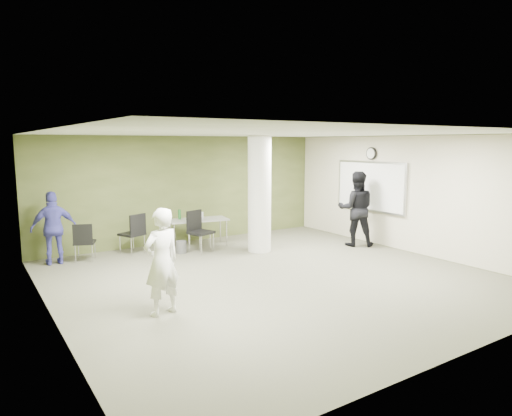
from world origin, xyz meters
TOP-DOWN VIEW (x-y plane):
  - floor at (0.00, 0.00)m, footprint 8.00×8.00m
  - ceiling at (0.00, 0.00)m, footprint 8.00×8.00m
  - wall_back at (0.00, 4.00)m, footprint 8.00×2.80m
  - wall_left at (-4.00, 0.00)m, footprint 0.02×8.00m
  - wall_right_cream at (4.00, 0.00)m, footprint 0.02×8.00m
  - column at (1.00, 2.00)m, footprint 0.56×0.56m
  - whiteboard at (3.92, 1.20)m, footprint 0.05×2.30m
  - wall_clock at (3.92, 1.20)m, footprint 0.06×0.32m
  - folding_table at (-0.05, 3.27)m, footprint 1.58×0.91m
  - wastebasket at (-0.70, 2.84)m, footprint 0.25×0.25m
  - chair_back_left at (-2.82, 3.26)m, footprint 0.56×0.56m
  - chair_back_right at (-1.66, 3.34)m, footprint 0.63×0.63m
  - chair_table_left at (-0.21, 2.94)m, footprint 0.55×0.55m
  - chair_table_right at (-0.29, 2.73)m, footprint 0.64×0.64m
  - woman_white at (-2.54, -0.67)m, footprint 0.68×0.52m
  - man_black at (3.40, 1.16)m, footprint 1.18×1.14m
  - man_blue at (-3.40, 3.40)m, footprint 0.94×0.41m

SIDE VIEW (x-z plane):
  - floor at x=0.00m, z-range 0.00..0.00m
  - wastebasket at x=-0.70m, z-range 0.00..0.29m
  - chair_table_left at x=-0.21m, z-range 0.07..0.93m
  - chair_back_left at x=-2.82m, z-range 0.07..0.93m
  - chair_back_right at x=-1.66m, z-range 0.08..1.05m
  - chair_table_right at x=-0.29m, z-range 0.09..1.09m
  - folding_table at x=-0.05m, z-range 0.18..1.14m
  - man_blue at x=-3.40m, z-range 0.00..1.59m
  - woman_white at x=-2.54m, z-range 0.00..1.66m
  - man_black at x=3.40m, z-range 0.00..1.91m
  - wall_back at x=0.00m, z-range 1.39..1.41m
  - wall_left at x=-4.00m, z-range 0.00..2.80m
  - wall_right_cream at x=4.00m, z-range 0.00..2.80m
  - column at x=1.00m, z-range 0.00..2.80m
  - whiteboard at x=3.92m, z-range 0.85..2.15m
  - wall_clock at x=3.92m, z-range 2.19..2.51m
  - ceiling at x=0.00m, z-range 2.80..2.80m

